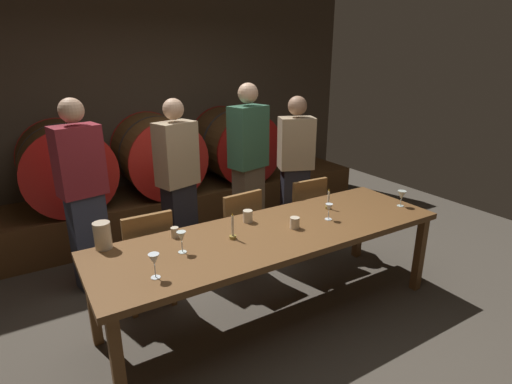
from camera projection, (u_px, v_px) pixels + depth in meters
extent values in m
plane|color=#4C443A|center=(244.00, 309.00, 3.46)|extent=(7.94, 7.94, 0.00)
cube|color=#473A2D|center=(140.00, 106.00, 5.12)|extent=(6.11, 0.24, 2.90)
cube|color=brown|center=(161.00, 208.00, 5.07)|extent=(5.50, 0.90, 0.47)
cylinder|color=#513319|center=(65.00, 166.00, 4.34)|extent=(0.92, 0.82, 0.92)
cylinder|color=#B21C16|center=(71.00, 176.00, 4.00)|extent=(0.93, 0.03, 0.93)
cylinder|color=#B21C16|center=(60.00, 158.00, 4.68)|extent=(0.93, 0.03, 0.93)
cylinder|color=#2D2D33|center=(65.00, 166.00, 4.34)|extent=(0.92, 0.04, 0.92)
cylinder|color=brown|center=(158.00, 155.00, 4.85)|extent=(0.92, 0.82, 0.92)
cylinder|color=#B21C16|center=(170.00, 162.00, 4.51)|extent=(0.93, 0.03, 0.93)
cylinder|color=#B21C16|center=(147.00, 148.00, 5.19)|extent=(0.93, 0.03, 0.93)
cylinder|color=#2D2D33|center=(158.00, 155.00, 4.85)|extent=(0.92, 0.04, 0.92)
cylinder|color=#513319|center=(235.00, 145.00, 5.36)|extent=(0.92, 0.82, 0.92)
cylinder|color=maroon|center=(251.00, 151.00, 5.02)|extent=(0.93, 0.03, 0.93)
cylinder|color=maroon|center=(220.00, 139.00, 5.71)|extent=(0.93, 0.03, 0.93)
cylinder|color=#2D2D33|center=(235.00, 145.00, 5.36)|extent=(0.92, 0.04, 0.92)
cube|color=brown|center=(274.00, 234.00, 3.18)|extent=(2.83, 0.88, 0.05)
cube|color=brown|center=(118.00, 367.00, 2.33)|extent=(0.07, 0.07, 0.70)
cube|color=brown|center=(419.00, 254.00, 3.65)|extent=(0.07, 0.07, 0.70)
cube|color=brown|center=(93.00, 302.00, 2.95)|extent=(0.07, 0.07, 0.70)
cube|color=brown|center=(358.00, 226.00, 4.26)|extent=(0.07, 0.07, 0.70)
cube|color=brown|center=(145.00, 256.00, 3.44)|extent=(0.40, 0.40, 0.04)
cube|color=brown|center=(149.00, 239.00, 3.22)|extent=(0.40, 0.05, 0.42)
cube|color=brown|center=(160.00, 266.00, 3.73)|extent=(0.04, 0.04, 0.42)
cube|color=brown|center=(123.00, 276.00, 3.57)|extent=(0.04, 0.04, 0.42)
cube|color=brown|center=(173.00, 283.00, 3.46)|extent=(0.04, 0.04, 0.42)
cube|color=brown|center=(133.00, 295.00, 3.29)|extent=(0.04, 0.04, 0.42)
cube|color=brown|center=(233.00, 231.00, 3.92)|extent=(0.43, 0.43, 0.04)
cube|color=brown|center=(243.00, 215.00, 3.70)|extent=(0.40, 0.07, 0.42)
cube|color=brown|center=(238.00, 242.00, 4.21)|extent=(0.05, 0.05, 0.42)
cube|color=brown|center=(210.00, 251.00, 4.03)|extent=(0.05, 0.05, 0.42)
cube|color=brown|center=(257.00, 254.00, 3.95)|extent=(0.05, 0.05, 0.42)
cube|color=brown|center=(228.00, 264.00, 3.77)|extent=(0.05, 0.05, 0.42)
cube|color=brown|center=(299.00, 215.00, 4.31)|extent=(0.41, 0.41, 0.04)
cube|color=brown|center=(310.00, 200.00, 4.09)|extent=(0.40, 0.05, 0.42)
cube|color=brown|center=(302.00, 226.00, 4.60)|extent=(0.05, 0.05, 0.42)
cube|color=brown|center=(276.00, 232.00, 4.45)|extent=(0.05, 0.05, 0.42)
cube|color=brown|center=(320.00, 237.00, 4.32)|extent=(0.05, 0.05, 0.42)
cube|color=brown|center=(294.00, 244.00, 4.17)|extent=(0.05, 0.05, 0.42)
cube|color=#33384C|center=(90.00, 241.00, 3.69)|extent=(0.33, 0.26, 0.90)
cube|color=maroon|center=(79.00, 161.00, 3.45)|extent=(0.42, 0.31, 0.61)
sphere|color=#D8A884|center=(71.00, 110.00, 3.31)|extent=(0.21, 0.21, 0.21)
cube|color=black|center=(181.00, 224.00, 4.14)|extent=(0.34, 0.28, 0.85)
cube|color=tan|center=(176.00, 154.00, 3.90)|extent=(0.43, 0.34, 0.62)
sphere|color=#D8A884|center=(173.00, 109.00, 3.76)|extent=(0.20, 0.20, 0.20)
cube|color=brown|center=(249.00, 208.00, 4.40)|extent=(0.34, 0.26, 0.95)
cube|color=#336047|center=(248.00, 137.00, 4.15)|extent=(0.43, 0.32, 0.63)
sphere|color=#D8A884|center=(248.00, 93.00, 4.00)|extent=(0.21, 0.21, 0.21)
cube|color=black|center=(294.00, 203.00, 4.72)|extent=(0.35, 0.30, 0.84)
cube|color=tan|center=(296.00, 143.00, 4.49)|extent=(0.44, 0.37, 0.57)
sphere|color=tan|center=(297.00, 106.00, 4.35)|extent=(0.21, 0.21, 0.21)
cylinder|color=olive|center=(233.00, 237.00, 3.03)|extent=(0.05, 0.05, 0.02)
cylinder|color=#EDE5CC|center=(233.00, 226.00, 3.00)|extent=(0.02, 0.02, 0.16)
cone|color=yellow|center=(232.00, 214.00, 2.97)|extent=(0.01, 0.01, 0.02)
cylinder|color=olive|center=(328.00, 207.00, 3.62)|extent=(0.05, 0.05, 0.02)
cylinder|color=#EDE5CC|center=(329.00, 199.00, 3.59)|extent=(0.02, 0.02, 0.14)
cone|color=yellow|center=(329.00, 190.00, 3.57)|extent=(0.01, 0.01, 0.02)
cylinder|color=beige|center=(103.00, 236.00, 2.86)|extent=(0.12, 0.12, 0.20)
cylinder|color=white|center=(156.00, 277.00, 2.51)|extent=(0.06, 0.06, 0.00)
cylinder|color=white|center=(155.00, 271.00, 2.49)|extent=(0.01, 0.01, 0.08)
cone|color=white|center=(154.00, 260.00, 2.47)|extent=(0.07, 0.07, 0.08)
cylinder|color=silver|center=(182.00, 252.00, 2.83)|extent=(0.06, 0.06, 0.00)
cylinder|color=silver|center=(182.00, 247.00, 2.81)|extent=(0.01, 0.01, 0.08)
cone|color=silver|center=(181.00, 237.00, 2.79)|extent=(0.07, 0.07, 0.07)
cylinder|color=white|center=(328.00, 219.00, 3.39)|extent=(0.06, 0.06, 0.00)
cylinder|color=white|center=(329.00, 215.00, 3.38)|extent=(0.01, 0.01, 0.07)
cone|color=white|center=(329.00, 208.00, 3.36)|extent=(0.06, 0.06, 0.07)
cylinder|color=silver|center=(400.00, 206.00, 3.69)|extent=(0.06, 0.06, 0.00)
cylinder|color=silver|center=(401.00, 203.00, 3.68)|extent=(0.01, 0.01, 0.06)
cone|color=silver|center=(402.00, 195.00, 3.65)|extent=(0.08, 0.08, 0.08)
cylinder|color=beige|center=(175.00, 232.00, 3.05)|extent=(0.06, 0.06, 0.08)
cylinder|color=beige|center=(248.00, 216.00, 3.33)|extent=(0.08, 0.08, 0.10)
cylinder|color=beige|center=(295.00, 223.00, 3.21)|extent=(0.08, 0.08, 0.09)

